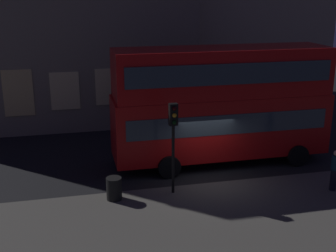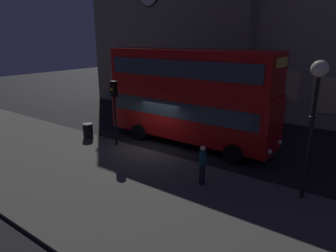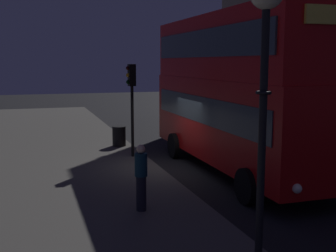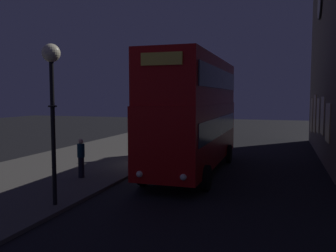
% 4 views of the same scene
% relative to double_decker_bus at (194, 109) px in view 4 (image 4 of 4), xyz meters
% --- Properties ---
extents(ground_plane, '(80.00, 80.00, 0.00)m').
position_rel_double_decker_bus_xyz_m(ground_plane, '(-1.11, -2.00, -3.03)').
color(ground_plane, black).
extents(sidewalk_slab, '(44.00, 7.88, 0.12)m').
position_rel_double_decker_bus_xyz_m(sidewalk_slab, '(-1.11, -6.38, -2.97)').
color(sidewalk_slab, '#4C4944').
rests_on(sidewalk_slab, ground).
extents(double_decker_bus, '(10.13, 2.88, 5.43)m').
position_rel_double_decker_bus_xyz_m(double_decker_bus, '(0.00, 0.00, 0.00)').
color(double_decker_bus, '#B20F0F').
rests_on(double_decker_bus, ground).
extents(traffic_light_near_kerb, '(0.33, 0.37, 3.66)m').
position_rel_double_decker_bus_xyz_m(traffic_light_near_kerb, '(-2.99, -2.99, -0.27)').
color(traffic_light_near_kerb, black).
rests_on(traffic_light_near_kerb, sidewalk_slab).
extents(street_lamp, '(0.59, 0.59, 5.19)m').
position_rel_double_decker_bus_xyz_m(street_lamp, '(7.01, -2.96, 1.16)').
color(street_lamp, black).
rests_on(street_lamp, sidewalk_slab).
extents(pedestrian, '(0.32, 0.32, 1.70)m').
position_rel_double_decker_bus_xyz_m(pedestrian, '(3.34, -4.23, -2.03)').
color(pedestrian, black).
rests_on(pedestrian, sidewalk_slab).
extents(litter_bin, '(0.60, 0.60, 0.88)m').
position_rel_double_decker_bus_xyz_m(litter_bin, '(-5.34, -3.05, -2.47)').
color(litter_bin, black).
rests_on(litter_bin, sidewalk_slab).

